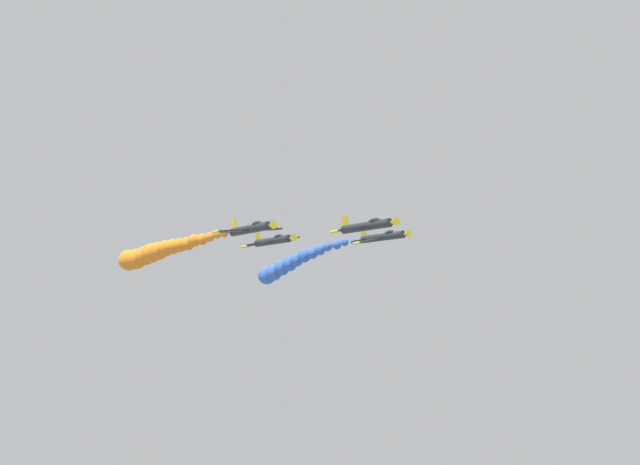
{
  "coord_description": "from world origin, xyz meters",
  "views": [
    {
      "loc": [
        57.33,
        80.51,
        58.6
      ],
      "look_at": [
        0.0,
        0.0,
        69.79
      ],
      "focal_mm": 40.91,
      "sensor_mm": 36.0,
      "label": 1
    }
  ],
  "objects_px": {
    "airplane_lead": "(367,226)",
    "airplane_left_inner": "(383,237)",
    "airplane_right_inner": "(251,229)",
    "airplane_left_outer": "(273,241)"
  },
  "relations": [
    {
      "from": "airplane_lead",
      "to": "airplane_left_inner",
      "type": "distance_m",
      "value": 15.77
    },
    {
      "from": "airplane_lead",
      "to": "airplane_right_inner",
      "type": "bearing_deg",
      "value": -44.93
    },
    {
      "from": "airplane_left_inner",
      "to": "airplane_left_outer",
      "type": "distance_m",
      "value": 16.31
    },
    {
      "from": "airplane_right_inner",
      "to": "airplane_left_outer",
      "type": "xyz_separation_m",
      "value": [
        -10.33,
        -11.21,
        0.01
      ]
    },
    {
      "from": "airplane_right_inner",
      "to": "airplane_left_outer",
      "type": "distance_m",
      "value": 15.24
    },
    {
      "from": "airplane_left_outer",
      "to": "airplane_left_inner",
      "type": "bearing_deg",
      "value": 136.89
    },
    {
      "from": "airplane_lead",
      "to": "airplane_left_outer",
      "type": "distance_m",
      "value": 21.73
    },
    {
      "from": "airplane_lead",
      "to": "airplane_left_outer",
      "type": "xyz_separation_m",
      "value": [
        0.22,
        -21.73,
        -0.05
      ]
    },
    {
      "from": "airplane_left_outer",
      "to": "airplane_right_inner",
      "type": "bearing_deg",
      "value": 47.32
    },
    {
      "from": "airplane_left_inner",
      "to": "airplane_right_inner",
      "type": "relative_size",
      "value": 1.0
    }
  ]
}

